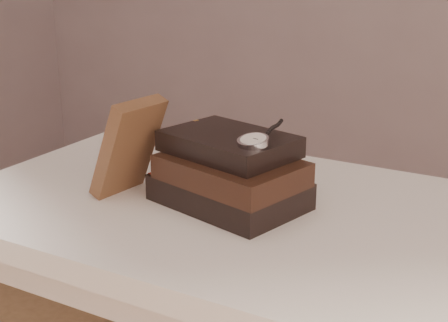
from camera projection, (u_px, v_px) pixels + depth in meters
The scene contains 5 objects.
table at pixel (247, 254), 1.12m from camera, with size 1.00×0.60×0.75m.
book_stack at pixel (230, 173), 1.07m from camera, with size 0.27×0.22×0.12m.
journal at pixel (129, 147), 1.11m from camera, with size 0.03×0.11×0.18m, color #472B1B.
pocket_watch at pixel (255, 139), 1.01m from camera, with size 0.06×0.16×0.02m.
eyeglasses at pixel (226, 145), 1.18m from camera, with size 0.13×0.14×0.05m.
Camera 1 is at (0.46, -0.55, 1.16)m, focal length 51.92 mm.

